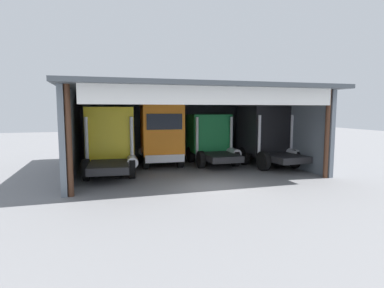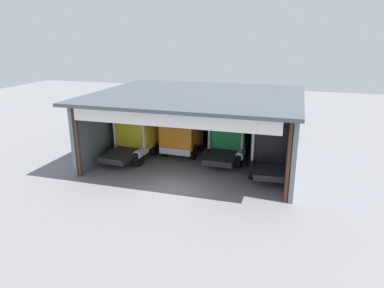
% 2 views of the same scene
% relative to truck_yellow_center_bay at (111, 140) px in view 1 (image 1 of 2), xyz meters
% --- Properties ---
extents(ground_plane, '(80.00, 80.00, 0.00)m').
position_rel_truck_yellow_center_bay_xyz_m(ground_plane, '(4.42, -4.50, -1.88)').
color(ground_plane, slate).
rests_on(ground_plane, ground).
extents(workshop_shed, '(13.45, 11.52, 4.73)m').
position_rel_truck_yellow_center_bay_xyz_m(workshop_shed, '(4.42, 1.42, 1.47)').
color(workshop_shed, slate).
rests_on(workshop_shed, ground).
extents(truck_yellow_center_bay, '(2.80, 5.00, 3.66)m').
position_rel_truck_yellow_center_bay_xyz_m(truck_yellow_center_bay, '(0.00, 0.00, 0.00)').
color(truck_yellow_center_bay, yellow).
rests_on(truck_yellow_center_bay, ground).
extents(truck_orange_left_bay, '(2.63, 5.14, 3.81)m').
position_rel_truck_yellow_center_bay_xyz_m(truck_orange_left_bay, '(3.05, 1.35, 0.12)').
color(truck_orange_left_bay, orange).
rests_on(truck_orange_left_bay, ground).
extents(truck_green_right_bay, '(2.70, 4.79, 3.21)m').
position_rel_truck_yellow_center_bay_xyz_m(truck_green_right_bay, '(6.37, 1.49, -0.21)').
color(truck_green_right_bay, '#197F3D').
rests_on(truck_green_right_bay, ground).
extents(truck_black_center_left_bay, '(2.93, 4.88, 3.73)m').
position_rel_truck_yellow_center_bay_xyz_m(truck_black_center_left_bay, '(9.51, -0.13, 0.08)').
color(truck_black_center_left_bay, black).
rests_on(truck_black_center_left_bay, ground).
extents(oil_drum, '(0.58, 0.58, 0.91)m').
position_rel_truck_yellow_center_bay_xyz_m(oil_drum, '(6.68, 4.66, -1.43)').
color(oil_drum, '#194CB2').
rests_on(oil_drum, ground).
extents(tool_cart, '(0.90, 0.60, 1.00)m').
position_rel_truck_yellow_center_bay_xyz_m(tool_cart, '(0.85, 4.06, -1.38)').
color(tool_cart, '#1E59A5').
rests_on(tool_cart, ground).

